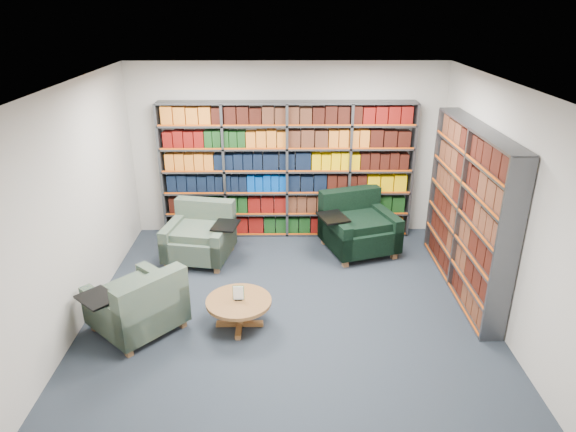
{
  "coord_description": "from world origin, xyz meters",
  "views": [
    {
      "loc": [
        -0.06,
        -5.54,
        3.64
      ],
      "look_at": [
        0.0,
        0.6,
        1.05
      ],
      "focal_mm": 32.0,
      "sensor_mm": 36.0,
      "label": 1
    }
  ],
  "objects_px": {
    "chair_teal_left": "(201,236)",
    "chair_teal_front": "(140,307)",
    "chair_green_right": "(356,227)",
    "coffee_table": "(239,305)"
  },
  "relations": [
    {
      "from": "chair_teal_left",
      "to": "coffee_table",
      "type": "xyz_separation_m",
      "value": [
        0.71,
        -1.85,
        -0.04
      ]
    },
    {
      "from": "chair_green_right",
      "to": "chair_teal_front",
      "type": "bearing_deg",
      "value": -142.11
    },
    {
      "from": "chair_green_right",
      "to": "coffee_table",
      "type": "height_order",
      "value": "chair_green_right"
    },
    {
      "from": "chair_teal_left",
      "to": "chair_green_right",
      "type": "relative_size",
      "value": 0.89
    },
    {
      "from": "chair_green_right",
      "to": "chair_teal_front",
      "type": "xyz_separation_m",
      "value": [
        -2.82,
        -2.19,
        -0.03
      ]
    },
    {
      "from": "chair_teal_left",
      "to": "coffee_table",
      "type": "bearing_deg",
      "value": -68.93
    },
    {
      "from": "chair_teal_front",
      "to": "coffee_table",
      "type": "xyz_separation_m",
      "value": [
        1.14,
        0.09,
        -0.04
      ]
    },
    {
      "from": "chair_teal_left",
      "to": "chair_teal_front",
      "type": "height_order",
      "value": "chair_teal_left"
    },
    {
      "from": "coffee_table",
      "to": "chair_green_right",
      "type": "bearing_deg",
      "value": 51.53
    },
    {
      "from": "chair_teal_left",
      "to": "chair_teal_front",
      "type": "relative_size",
      "value": 0.92
    }
  ]
}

